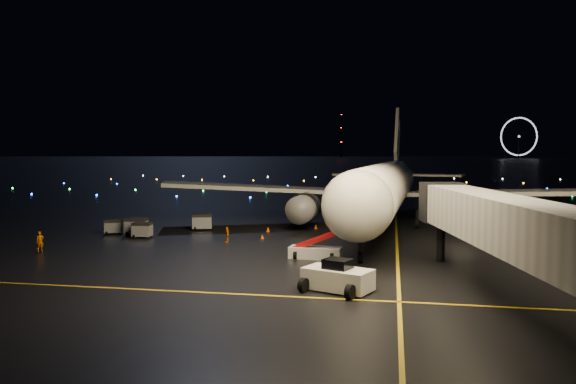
# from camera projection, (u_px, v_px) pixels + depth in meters

# --- Properties ---
(ground) EXTENTS (2000.00, 2000.00, 0.00)m
(ground) POSITION_uv_depth(u_px,v_px,m) (374.00, 166.00, 340.19)
(ground) COLOR black
(ground) RESTS_ON ground
(lane_centre) EXTENTS (0.25, 80.00, 0.02)m
(lane_centre) POSITION_uv_depth(u_px,v_px,m) (397.00, 239.00, 58.60)
(lane_centre) COLOR gold
(lane_centre) RESTS_ON ground
(lane_cross) EXTENTS (60.00, 0.25, 0.02)m
(lane_cross) POSITION_uv_depth(u_px,v_px,m) (138.00, 289.00, 37.22)
(lane_cross) COLOR gold
(lane_cross) RESTS_ON ground
(airliner) EXTENTS (60.25, 57.60, 16.10)m
(airliner) POSITION_uv_depth(u_px,v_px,m) (386.00, 160.00, 69.29)
(airliner) COLOR silver
(airliner) RESTS_ON ground
(pushback_tug) EXTENTS (4.96, 3.80, 2.10)m
(pushback_tug) POSITION_uv_depth(u_px,v_px,m) (338.00, 275.00, 36.84)
(pushback_tug) COLOR silver
(pushback_tug) RESTS_ON ground
(belt_loader) EXTENTS (6.59, 2.15, 3.15)m
(belt_loader) POSITION_uv_depth(u_px,v_px,m) (316.00, 240.00, 47.96)
(belt_loader) COLOR silver
(belt_loader) RESTS_ON ground
(crew_a) EXTENTS (0.77, 0.79, 1.84)m
(crew_a) POSITION_uv_depth(u_px,v_px,m) (40.00, 241.00, 51.33)
(crew_a) COLOR #FF7500
(crew_a) RESTS_ON ground
(crew_c) EXTENTS (0.65, 0.98, 1.55)m
(crew_c) POSITION_uv_depth(u_px,v_px,m) (227.00, 235.00, 56.42)
(crew_c) COLOR #FF7500
(crew_c) RESTS_ON ground
(safety_cone_0) EXTENTS (0.47, 0.47, 0.45)m
(safety_cone_0) POSITION_uv_depth(u_px,v_px,m) (262.00, 236.00, 58.88)
(safety_cone_0) COLOR #FA5804
(safety_cone_0) RESTS_ON ground
(safety_cone_1) EXTENTS (0.50, 0.50, 0.50)m
(safety_cone_1) POSITION_uv_depth(u_px,v_px,m) (316.00, 227.00, 66.38)
(safety_cone_1) COLOR #FA5804
(safety_cone_1) RESTS_ON ground
(safety_cone_2) EXTENTS (0.54, 0.54, 0.52)m
(safety_cone_2) POSITION_uv_depth(u_px,v_px,m) (268.00, 229.00, 64.05)
(safety_cone_2) COLOR #FA5804
(safety_cone_2) RESTS_ON ground
(safety_cone_3) EXTENTS (0.50, 0.50, 0.44)m
(safety_cone_3) POSITION_uv_depth(u_px,v_px,m) (194.00, 218.00, 75.32)
(safety_cone_3) COLOR #FA5804
(safety_cone_3) RESTS_ON ground
(ferris_wheel) EXTENTS (49.33, 16.80, 52.00)m
(ferris_wheel) POSITION_uv_depth(u_px,v_px,m) (519.00, 138.00, 718.81)
(ferris_wheel) COLOR black
(ferris_wheel) RESTS_ON ground
(radio_mast) EXTENTS (1.80, 1.80, 64.00)m
(radio_mast) POSITION_uv_depth(u_px,v_px,m) (341.00, 135.00, 780.23)
(radio_mast) COLOR black
(radio_mast) RESTS_ON ground
(taxiway_lights) EXTENTS (164.00, 92.00, 0.36)m
(taxiway_lights) POSITION_uv_depth(u_px,v_px,m) (349.00, 185.00, 150.00)
(taxiway_lights) COLOR black
(taxiway_lights) RESTS_ON ground
(baggage_cart_0) EXTENTS (1.98, 1.45, 1.62)m
(baggage_cart_0) POSITION_uv_depth(u_px,v_px,m) (142.00, 230.00, 59.42)
(baggage_cart_0) COLOR gray
(baggage_cart_0) RESTS_ON ground
(baggage_cart_1) EXTENTS (2.57, 2.13, 1.88)m
(baggage_cart_1) POSITION_uv_depth(u_px,v_px,m) (202.00, 222.00, 65.28)
(baggage_cart_1) COLOR gray
(baggage_cart_1) RESTS_ON ground
(baggage_cart_2) EXTENTS (2.23, 1.92, 1.59)m
(baggage_cart_2) POSITION_uv_depth(u_px,v_px,m) (113.00, 227.00, 62.14)
(baggage_cart_2) COLOR gray
(baggage_cart_2) RESTS_ON ground
(baggage_cart_3) EXTENTS (2.38, 1.79, 1.89)m
(baggage_cart_3) POSITION_uv_depth(u_px,v_px,m) (136.00, 227.00, 61.25)
(baggage_cart_3) COLOR gray
(baggage_cart_3) RESTS_ON ground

